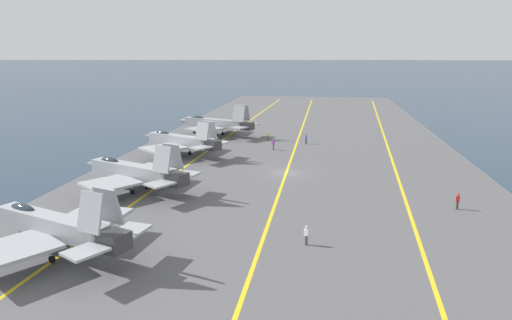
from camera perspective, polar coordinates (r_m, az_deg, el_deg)
name	(u,v)px	position (r m, az deg, el deg)	size (l,w,h in m)	color
ground_plane	(286,176)	(63.11, 3.79, -1.96)	(2000.00, 2000.00, 0.00)	#23384C
carrier_deck	(286,174)	(63.06, 3.80, -1.79)	(223.55, 54.13, 0.40)	#565659
deck_stripe_foul_line	(398,177)	(63.53, 17.30, -2.07)	(201.19, 0.36, 0.01)	yellow
deck_stripe_centerline	(286,173)	(63.01, 3.80, -1.61)	(201.19, 0.36, 0.01)	yellow
deck_stripe_edge_line	(182,169)	(65.93, -9.20, -1.08)	(201.19, 0.36, 0.01)	yellow
parked_jet_nearest	(55,226)	(40.54, -23.82, -7.56)	(13.84, 15.84, 6.37)	#9EA3A8
parked_jet_second	(134,172)	(56.16, -15.05, -1.42)	(13.42, 16.25, 6.22)	#9EA3A8
parked_jet_third	(181,141)	(73.85, -9.40, 2.37)	(14.17, 15.95, 5.98)	#9EA3A8
parked_jet_fourth	(216,123)	(90.95, -5.07, 4.58)	(13.82, 17.46, 6.45)	#93999E
crew_yellow_vest	(268,136)	(85.57, 1.50, 3.07)	(0.38, 0.27, 1.79)	#4C473D
crew_white_vest	(306,234)	(39.90, 6.31, -9.22)	(0.40, 0.45, 1.75)	#4C473D
crew_purple_vest	(273,144)	(77.34, 2.19, 1.98)	(0.46, 0.42, 1.84)	#4C473D
crew_blue_vest	(306,139)	(83.15, 6.27, 2.68)	(0.43, 0.34, 1.75)	#232328
crew_red_vest	(458,200)	(52.72, 23.90, -4.64)	(0.35, 0.43, 1.80)	#383328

